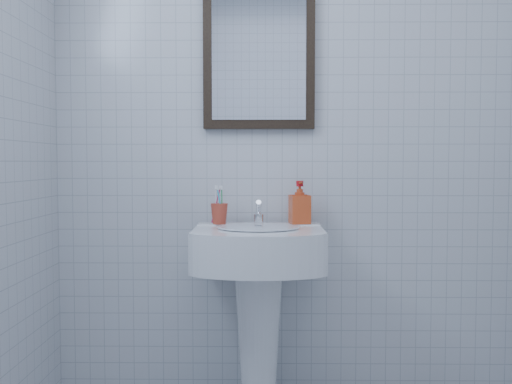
{
  "coord_description": "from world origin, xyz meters",
  "views": [
    {
      "loc": [
        -0.15,
        -1.4,
        1.09
      ],
      "look_at": [
        -0.18,
        0.86,
        0.97
      ],
      "focal_mm": 40.0,
      "sensor_mm": 36.0,
      "label": 1
    }
  ],
  "objects": [
    {
      "name": "wall_back",
      "position": [
        0.0,
        1.2,
        1.25
      ],
      "size": [
        2.2,
        0.02,
        2.5
      ],
      "primitive_type": "cube",
      "color": "silver",
      "rests_on": "ground"
    },
    {
      "name": "soap_dispenser",
      "position": [
        0.01,
        1.1,
        0.91
      ],
      "size": [
        0.1,
        0.1,
        0.19
      ],
      "primitive_type": "imported",
      "rotation": [
        0.0,
        0.0,
        0.18
      ],
      "color": "#C03C12",
      "rests_on": "washbasin"
    },
    {
      "name": "toothbrush_cup",
      "position": [
        -0.35,
        1.08,
        0.86
      ],
      "size": [
        0.1,
        0.1,
        0.09
      ],
      "primitive_type": null,
      "rotation": [
        0.0,
        0.0,
        -0.4
      ],
      "color": "#B23C28",
      "rests_on": "washbasin"
    },
    {
      "name": "washbasin",
      "position": [
        -0.17,
        0.98,
        0.55
      ],
      "size": [
        0.54,
        0.39,
        0.83
      ],
      "color": "white",
      "rests_on": "ground"
    },
    {
      "name": "faucet",
      "position": [
        -0.17,
        1.08,
        0.86
      ],
      "size": [
        0.04,
        0.1,
        0.11
      ],
      "color": "silver",
      "rests_on": "washbasin"
    },
    {
      "name": "wall_mirror",
      "position": [
        -0.17,
        1.18,
        1.55
      ],
      "size": [
        0.5,
        0.04,
        0.62
      ],
      "color": "black",
      "rests_on": "wall_back"
    }
  ]
}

